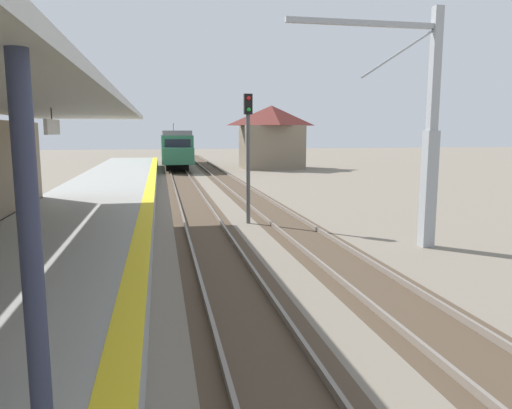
% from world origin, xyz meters
% --- Properties ---
extents(station_platform, '(5.00, 80.00, 0.91)m').
position_xyz_m(station_platform, '(-2.50, 16.00, 0.45)').
color(station_platform, '#999993').
rests_on(station_platform, ground).
extents(track_pair_nearest_platform, '(2.34, 120.00, 0.16)m').
position_xyz_m(track_pair_nearest_platform, '(1.90, 20.00, 0.05)').
color(track_pair_nearest_platform, '#4C3D2D').
rests_on(track_pair_nearest_platform, ground).
extents(track_pair_middle, '(2.34, 120.00, 0.16)m').
position_xyz_m(track_pair_middle, '(5.30, 20.00, 0.05)').
color(track_pair_middle, '#4C3D2D').
rests_on(track_pair_middle, ground).
extents(approaching_train, '(2.93, 19.60, 4.76)m').
position_xyz_m(approaching_train, '(1.90, 53.87, 2.18)').
color(approaching_train, '#286647').
rests_on(approaching_train, ground).
extents(rail_signal_post, '(0.32, 0.34, 5.20)m').
position_xyz_m(rail_signal_post, '(3.77, 19.71, 3.19)').
color(rail_signal_post, '#4C4C4C').
rests_on(rail_signal_post, ground).
extents(catenary_pylon_far_side, '(5.00, 0.40, 7.50)m').
position_xyz_m(catenary_pylon_far_side, '(8.44, 14.60, 3.60)').
color(catenary_pylon_far_side, '#9EA3A8').
rests_on(catenary_pylon_far_side, ground).
extents(distant_trackside_house, '(6.60, 5.28, 6.40)m').
position_xyz_m(distant_trackside_house, '(11.57, 49.17, 3.34)').
color(distant_trackside_house, '#7F705B').
rests_on(distant_trackside_house, ground).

